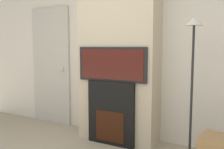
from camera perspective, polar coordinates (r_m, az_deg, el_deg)
name	(u,v)px	position (r m, az deg, el deg)	size (l,w,h in m)	color
wall_back	(126,50)	(3.88, 3.12, 5.70)	(6.00, 0.06, 2.70)	silver
chimney_breast	(119,50)	(3.66, 1.54, 5.67)	(1.18, 0.41, 2.70)	beige
fireplace	(112,113)	(3.60, -0.01, -8.79)	(0.71, 0.15, 0.91)	black
television	(112,64)	(3.49, -0.03, 2.35)	(1.05, 0.07, 0.48)	black
floor_lamp	(192,78)	(3.17, 17.85, -0.83)	(0.34, 0.34, 1.74)	#262628
entry_door	(51,66)	(4.67, -13.77, 1.85)	(0.83, 0.09, 2.08)	#BCB7AD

